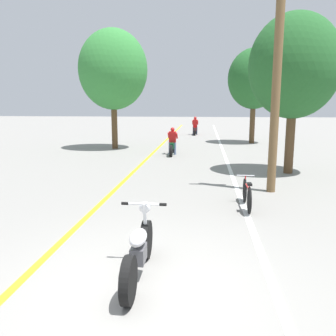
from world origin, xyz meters
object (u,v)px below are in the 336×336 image
object	(u,v)px
bicycle_parked	(247,194)
roadside_tree_left	(113,70)
utility_pole	(277,73)
roadside_tree_right_far	(254,79)
roadside_tree_right_near	(294,67)
motorcycle_foreground	(139,250)
motorcycle_rider_far	(195,128)
motorcycle_rider_lead	(172,144)

from	to	relation	value
bicycle_parked	roadside_tree_left	bearing A→B (deg)	119.19
utility_pole	roadside_tree_right_far	bearing A→B (deg)	85.28
utility_pole	roadside_tree_left	distance (m)	11.41
bicycle_parked	utility_pole	bearing A→B (deg)	62.58
roadside_tree_right_near	roadside_tree_right_far	bearing A→B (deg)	90.47
roadside_tree_right_far	motorcycle_foreground	world-z (taller)	roadside_tree_right_far
roadside_tree_right_near	motorcycle_rider_far	bearing A→B (deg)	103.90
roadside_tree_right_far	roadside_tree_left	xyz separation A→B (m)	(-7.92, -3.57, 0.30)
utility_pole	motorcycle_foreground	bearing A→B (deg)	-117.86
roadside_tree_left	motorcycle_foreground	xyz separation A→B (m)	(4.03, -14.46, -3.85)
roadside_tree_right_near	roadside_tree_right_far	size ratio (longest dim) A/B	0.96
roadside_tree_right_far	roadside_tree_right_near	bearing A→B (deg)	-89.53
roadside_tree_right_far	motorcycle_rider_far	world-z (taller)	roadside_tree_right_far
roadside_tree_right_near	roadside_tree_right_far	distance (m)	9.75
roadside_tree_right_near	motorcycle_rider_lead	xyz separation A→B (m)	(-4.61, 4.24, -3.25)
roadside_tree_left	roadside_tree_right_near	bearing A→B (deg)	-37.68
motorcycle_foreground	roadside_tree_right_far	bearing A→B (deg)	77.80
roadside_tree_left	motorcycle_foreground	distance (m)	15.49
utility_pole	motorcycle_rider_far	bearing A→B (deg)	98.36
roadside_tree_right_near	motorcycle_rider_far	size ratio (longest dim) A/B	2.73
motorcycle_rider_lead	motorcycle_rider_far	xyz separation A→B (m)	(0.81, 11.14, 0.03)
motorcycle_rider_lead	bicycle_parked	xyz separation A→B (m)	(2.61, -8.80, -0.17)
utility_pole	motorcycle_rider_far	size ratio (longest dim) A/B	3.17
motorcycle_foreground	motorcycle_rider_far	bearing A→B (deg)	89.59
motorcycle_foreground	bicycle_parked	bearing A→B (deg)	61.94
utility_pole	motorcycle_rider_lead	world-z (taller)	utility_pole
utility_pole	roadside_tree_left	world-z (taller)	utility_pole
motorcycle_foreground	roadside_tree_left	bearing A→B (deg)	105.56
utility_pole	roadside_tree_left	xyz separation A→B (m)	(-6.88, 9.06, 0.93)
roadside_tree_right_near	roadside_tree_left	size ratio (longest dim) A/B	0.87
motorcycle_foreground	motorcycle_rider_far	world-z (taller)	motorcycle_rider_far
roadside_tree_left	motorcycle_rider_far	xyz separation A→B (m)	(4.20, 9.20, -3.72)
utility_pole	roadside_tree_right_far	distance (m)	12.69
motorcycle_rider_far	bicycle_parked	world-z (taller)	motorcycle_rider_far
roadside_tree_right_near	motorcycle_rider_lead	bearing A→B (deg)	137.41
motorcycle_rider_lead	motorcycle_rider_far	distance (m)	11.17
motorcycle_foreground	motorcycle_rider_far	distance (m)	23.66
roadside_tree_left	bicycle_parked	size ratio (longest dim) A/B	4.04
utility_pole	roadside_tree_left	size ratio (longest dim) A/B	1.01
motorcycle_rider_lead	roadside_tree_left	bearing A→B (deg)	150.20
motorcycle_foreground	motorcycle_rider_lead	size ratio (longest dim) A/B	0.96
motorcycle_foreground	motorcycle_rider_far	xyz separation A→B (m)	(0.17, 23.65, 0.13)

